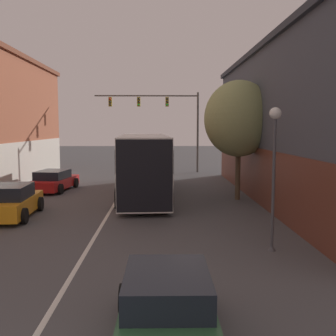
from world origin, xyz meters
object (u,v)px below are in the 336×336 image
Objects in this scene: parked_car_left_near at (12,202)px; street_tree_near at (239,119)px; street_lamp at (274,159)px; parked_car_left_mid at (54,181)px; bus at (143,162)px; traffic_signal_gantry at (164,113)px; hatchback_foreground at (167,311)px.

street_tree_near reaches higher than parked_car_left_near.
street_tree_near is at bearing 85.73° from street_lamp.
street_lamp is at bearing -132.78° from parked_car_left_mid.
bus is 5.91m from street_tree_near.
traffic_signal_gantry reaches higher than street_tree_near.
parked_car_left_near is (-6.61, 10.25, 0.07)m from hatchback_foreground.
hatchback_foreground is 28.00m from traffic_signal_gantry.
street_lamp is at bearing -118.53° from parked_car_left_near.
parked_car_left_near reaches higher than parked_car_left_mid.
parked_car_left_mid is (-5.68, 1.88, -1.35)m from bus.
traffic_signal_gantry is at bearing 106.30° from street_tree_near.
bus reaches higher than parked_car_left_mid.
parked_car_left_near is at bearing -171.30° from parked_car_left_mid.
bus is at bearing 164.76° from street_tree_near.
street_lamp is 9.13m from street_tree_near.
parked_car_left_near is 19.21m from traffic_signal_gantry.
parked_car_left_near is 12.07m from street_tree_near.
bus is 2.67× the size of parked_car_left_mid.
traffic_signal_gantry is 22.57m from street_lamp.
hatchback_foreground is 15.42m from street_tree_near.
street_lamp is at bearing -159.31° from bus.
street_tree_near is at bearing -73.70° from traffic_signal_gantry.
parked_car_left_near is 11.39m from street_lamp.
parked_car_left_mid is at bearing 21.23° from hatchback_foreground.
bus is 3.05× the size of hatchback_foreground.
street_tree_near is (4.12, 14.37, 3.77)m from hatchback_foreground.
traffic_signal_gantry is (6.85, 17.37, 4.51)m from parked_car_left_near.
hatchback_foreground is at bearing -178.92° from bus.
traffic_signal_gantry is (0.24, 27.62, 4.58)m from hatchback_foreground.
hatchback_foreground is 0.94× the size of parked_car_left_near.
street_tree_near is at bearing -99.37° from parked_car_left_mid.
traffic_signal_gantry reaches higher than parked_car_left_near.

